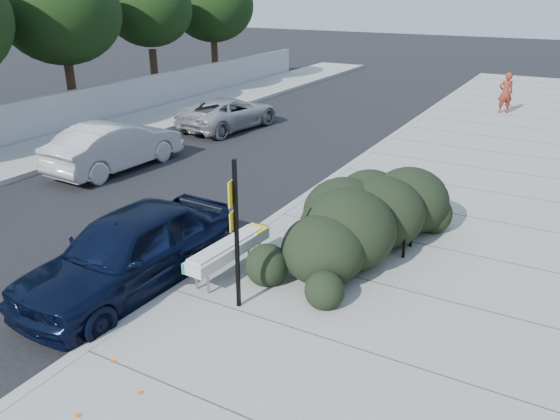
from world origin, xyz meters
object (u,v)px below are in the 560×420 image
at_px(bench, 229,250).
at_px(sign_post, 235,226).
at_px(sedan_navy, 129,251).
at_px(pedestrian, 506,93).
at_px(bike_rack, 409,227).
at_px(wagon_silver, 116,146).
at_px(suv_silver, 229,113).

distance_m(bench, sign_post, 1.50).
height_order(bench, sedan_navy, sedan_navy).
bearing_deg(sign_post, pedestrian, 73.61).
distance_m(bike_rack, sedan_navy, 5.42).
height_order(bike_rack, wagon_silver, wagon_silver).
distance_m(sign_post, pedestrian, 18.42).
relative_size(sedan_navy, wagon_silver, 1.01).
xyz_separation_m(bike_rack, wagon_silver, (-9.48, 1.53, 0.02)).
bearing_deg(bike_rack, pedestrian, 89.33).
distance_m(bike_rack, suv_silver, 11.96).
distance_m(wagon_silver, pedestrian, 16.24).
xyz_separation_m(bench, sedan_navy, (-1.40, -1.12, 0.11)).
distance_m(sign_post, wagon_silver, 9.07).
xyz_separation_m(bike_rack, suv_silver, (-9.36, 7.44, -0.09)).
bearing_deg(pedestrian, suv_silver, 11.27).
distance_m(sign_post, sedan_navy, 2.33).
bearing_deg(suv_silver, sign_post, 131.18).
distance_m(sedan_navy, suv_silver, 12.27).
xyz_separation_m(sign_post, pedestrian, (1.52, 18.34, -0.62)).
distance_m(wagon_silver, suv_silver, 5.91).
xyz_separation_m(sedan_navy, suv_silver, (-5.32, 11.05, -0.15)).
bearing_deg(sedan_navy, bike_rack, 44.66).
distance_m(bench, bike_rack, 3.64).
relative_size(suv_silver, pedestrian, 2.58).
xyz_separation_m(bench, sign_post, (0.75, -0.87, 0.97)).
bearing_deg(suv_silver, bench, 130.58).
distance_m(bench, sedan_navy, 1.79).
relative_size(wagon_silver, suv_silver, 1.00).
height_order(sign_post, sedan_navy, sign_post).
relative_size(bike_rack, wagon_silver, 0.21).
xyz_separation_m(sign_post, sedan_navy, (-2.15, -0.25, -0.86)).
distance_m(bike_rack, sign_post, 3.97).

